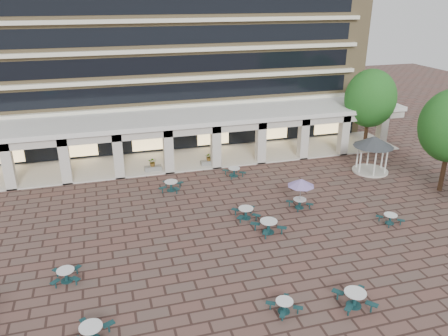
{
  "coord_description": "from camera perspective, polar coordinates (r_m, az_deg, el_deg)",
  "views": [
    {
      "loc": [
        -7.19,
        -22.85,
        14.63
      ],
      "look_at": [
        0.18,
        3.0,
        3.78
      ],
      "focal_mm": 35.0,
      "sensor_mm": 36.0,
      "label": 1
    }
  ],
  "objects": [
    {
      "name": "picnic_table_2",
      "position": [
        22.6,
        7.88,
        -17.32
      ],
      "size": [
        1.7,
        1.7,
        0.65
      ],
      "rotation": [
        0.0,
        0.0,
        0.26
      ],
      "color": "#143A3D",
      "rests_on": "ground"
    },
    {
      "name": "retail_arcade",
      "position": [
        40.05,
        -4.91,
        5.02
      ],
      "size": [
        42.0,
        6.6,
        4.4
      ],
      "color": "white",
      "rests_on": "ground"
    },
    {
      "name": "picnic_table_9",
      "position": [
        28.83,
        5.84,
        -7.47
      ],
      "size": [
        2.18,
        2.18,
        0.85
      ],
      "rotation": [
        0.0,
        0.0,
        0.21
      ],
      "color": "#143A3D",
      "rests_on": "ground"
    },
    {
      "name": "planter_right",
      "position": [
        39.43,
        -1.96,
        0.96
      ],
      "size": [
        1.5,
        0.66,
        1.24
      ],
      "color": "gray",
      "rests_on": "ground"
    },
    {
      "name": "apartment_building",
      "position": [
        48.89,
        -7.9,
        19.42
      ],
      "size": [
        40.0,
        15.5,
        25.2
      ],
      "color": "#9B8357",
      "rests_on": "ground"
    },
    {
      "name": "picnic_table_12",
      "position": [
        34.77,
        -6.92,
        -2.22
      ],
      "size": [
        2.13,
        2.13,
        0.78
      ],
      "rotation": [
        0.0,
        0.0,
        -0.4
      ],
      "color": "#143A3D",
      "rests_on": "ground"
    },
    {
      "name": "picnic_table_10",
      "position": [
        30.44,
        2.87,
        -5.77
      ],
      "size": [
        1.78,
        1.78,
        0.78
      ],
      "rotation": [
        0.0,
        0.0,
        -0.02
      ],
      "color": "#143A3D",
      "rests_on": "ground"
    },
    {
      "name": "picnic_table_8",
      "position": [
        25.81,
        -19.94,
        -12.92
      ],
      "size": [
        1.62,
        1.62,
        0.71
      ],
      "rotation": [
        0.0,
        0.0,
        -0.02
      ],
      "color": "#143A3D",
      "rests_on": "ground"
    },
    {
      "name": "picnic_table_5",
      "position": [
        21.75,
        -16.93,
        -19.79
      ],
      "size": [
        2.15,
        2.15,
        0.79
      ],
      "rotation": [
        0.0,
        0.0,
        -0.39
      ],
      "color": "#143A3D",
      "rests_on": "ground"
    },
    {
      "name": "picnic_table_7",
      "position": [
        31.86,
        20.89,
        -6.13
      ],
      "size": [
        1.59,
        1.59,
        0.66
      ],
      "rotation": [
        0.0,
        0.0,
        0.1
      ],
      "color": "#143A3D",
      "rests_on": "ground"
    },
    {
      "name": "picnic_table_11",
      "position": [
        31.67,
        10.03,
        -2.02
      ],
      "size": [
        1.97,
        1.97,
        2.27
      ],
      "rotation": [
        0.0,
        0.0,
        0.2
      ],
      "color": "#143A3D",
      "rests_on": "ground"
    },
    {
      "name": "planter_left",
      "position": [
        38.6,
        -9.27,
        0.3
      ],
      "size": [
        1.5,
        0.82,
        1.32
      ],
      "color": "gray",
      "rests_on": "ground"
    },
    {
      "name": "tree_east_c",
      "position": [
        44.23,
        18.57,
        8.6
      ],
      "size": [
        4.82,
        4.82,
        8.03
      ],
      "color": "#442D1B",
      "rests_on": "ground"
    },
    {
      "name": "ground",
      "position": [
        28.07,
        1.34,
        -9.44
      ],
      "size": [
        120.0,
        120.0,
        0.0
      ],
      "primitive_type": "plane",
      "color": "brown",
      "rests_on": "ground"
    },
    {
      "name": "gazebo",
      "position": [
        39.62,
        18.92,
        2.8
      ],
      "size": [
        3.44,
        3.44,
        3.2
      ],
      "rotation": [
        0.0,
        0.0,
        0.16
      ],
      "color": "beige",
      "rests_on": "ground"
    },
    {
      "name": "picnic_table_13",
      "position": [
        37.22,
        1.33,
        -0.42
      ],
      "size": [
        1.87,
        1.87,
        0.74
      ],
      "rotation": [
        0.0,
        0.0,
        0.19
      ],
      "color": "#143A3D",
      "rests_on": "ground"
    },
    {
      "name": "picnic_table_3",
      "position": [
        23.6,
        16.7,
        -15.91
      ],
      "size": [
        1.96,
        1.96,
        0.83
      ],
      "rotation": [
        0.0,
        0.0,
        -0.08
      ],
      "color": "#143A3D",
      "rests_on": "ground"
    }
  ]
}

